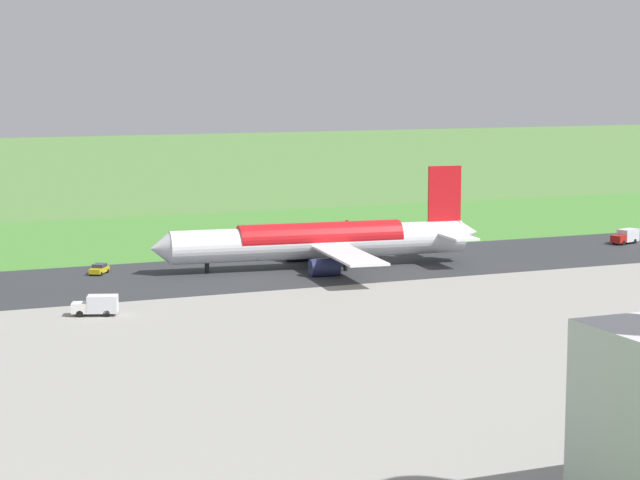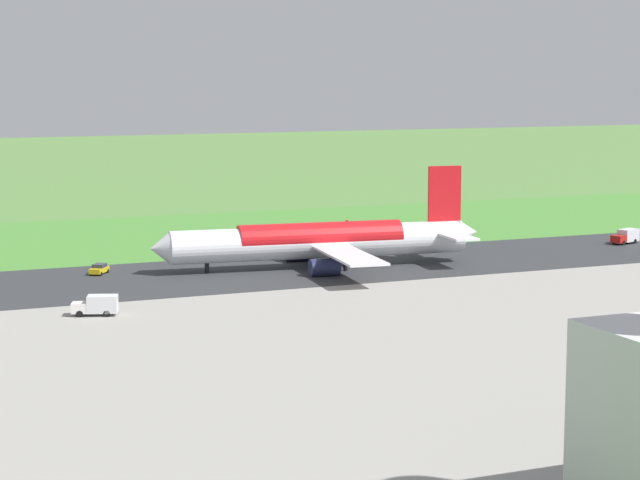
{
  "view_description": "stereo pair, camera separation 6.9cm",
  "coord_description": "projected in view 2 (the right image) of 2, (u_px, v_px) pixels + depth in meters",
  "views": [
    {
      "loc": [
        85.34,
        172.82,
        31.07
      ],
      "look_at": [
        12.9,
        0.0,
        4.5
      ],
      "focal_mm": 67.09,
      "sensor_mm": 36.0,
      "label": 1
    },
    {
      "loc": [
        85.28,
        172.84,
        31.07
      ],
      "look_at": [
        12.9,
        0.0,
        4.5
      ],
      "focal_mm": 67.09,
      "sensor_mm": 36.0,
      "label": 2
    }
  ],
  "objects": [
    {
      "name": "ground_plane",
      "position": [
        393.0,
        263.0,
        194.82
      ],
      "size": [
        800.0,
        800.0,
        0.0
      ],
      "primitive_type": "plane",
      "color": "#547F3D"
    },
    {
      "name": "runway_asphalt",
      "position": [
        393.0,
        263.0,
        194.82
      ],
      "size": [
        600.0,
        31.69,
        0.06
      ],
      "primitive_type": "cube",
      "color": "#2D3033",
      "rests_on": "ground"
    },
    {
      "name": "apron_concrete",
      "position": [
        556.0,
        317.0,
        151.87
      ],
      "size": [
        440.0,
        110.0,
        0.05
      ],
      "primitive_type": "cube",
      "color": "gray",
      "rests_on": "ground"
    },
    {
      "name": "grass_verge_foreground",
      "position": [
        307.0,
        234.0,
        228.9
      ],
      "size": [
        600.0,
        80.0,
        0.04
      ],
      "primitive_type": "cube",
      "color": "#478534",
      "rests_on": "ground"
    },
    {
      "name": "airliner_main",
      "position": [
        322.0,
        241.0,
        189.39
      ],
      "size": [
        54.13,
        44.4,
        15.88
      ],
      "color": "white",
      "rests_on": "ground"
    },
    {
      "name": "service_truck_baggage",
      "position": [
        626.0,
        236.0,
        216.15
      ],
      "size": [
        6.21,
        3.89,
        2.65
      ],
      "color": "#B21914",
      "rests_on": "ground"
    },
    {
      "name": "service_car_followme",
      "position": [
        99.0,
        269.0,
        183.93
      ],
      "size": [
        3.82,
        4.49,
        1.62
      ],
      "color": "gold",
      "rests_on": "ground"
    },
    {
      "name": "service_truck_fuel",
      "position": [
        97.0,
        305.0,
        152.61
      ],
      "size": [
        6.22,
        4.05,
        2.65
      ],
      "color": "silver",
      "rests_on": "ground"
    },
    {
      "name": "no_stopping_sign",
      "position": [
        347.0,
        226.0,
        228.34
      ],
      "size": [
        0.6,
        0.1,
        2.83
      ],
      "color": "slate",
      "rests_on": "ground"
    },
    {
      "name": "traffic_cone_orange",
      "position": [
        311.0,
        234.0,
        227.65
      ],
      "size": [
        0.4,
        0.4,
        0.55
      ],
      "primitive_type": "cone",
      "color": "orange",
      "rests_on": "ground"
    }
  ]
}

